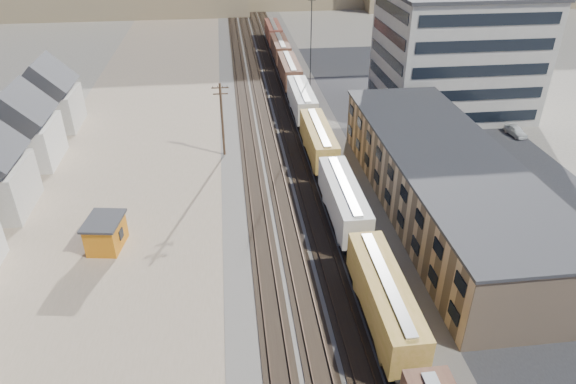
{
  "coord_description": "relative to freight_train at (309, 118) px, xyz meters",
  "views": [
    {
      "loc": [
        -7.55,
        -21.04,
        30.59
      ],
      "look_at": [
        -1.82,
        25.92,
        3.0
      ],
      "focal_mm": 32.0,
      "sensor_mm": 36.0,
      "label": 1
    }
  ],
  "objects": [
    {
      "name": "radio_mast",
      "position": [
        2.2,
        13.25,
        6.33
      ],
      "size": [
        1.2,
        0.16,
        18.0
      ],
      "color": "black",
      "rests_on": "ground"
    },
    {
      "name": "parked_car_blue",
      "position": [
        24.54,
        7.93,
        -2.11
      ],
      "size": [
        5.0,
        5.19,
        1.37
      ],
      "primitive_type": "imported",
      "rotation": [
        0.0,
        0.0,
        0.73
      ],
      "color": "navy",
      "rests_on": "ground"
    },
    {
      "name": "maintenance_shed",
      "position": [
        -24.16,
        -24.33,
        -1.15
      ],
      "size": [
        4.03,
        4.85,
        3.21
      ],
      "color": "#C26D12",
      "rests_on": "ground"
    },
    {
      "name": "dirt_yard",
      "position": [
        -23.8,
        -6.75,
        -2.78
      ],
      "size": [
        24.0,
        180.0,
        0.03
      ],
      "primitive_type": "cube",
      "color": "#7F7057",
      "rests_on": "ground"
    },
    {
      "name": "ballast_bed",
      "position": [
        -3.8,
        3.25,
        -2.76
      ],
      "size": [
        18.0,
        200.0,
        0.06
      ],
      "primitive_type": "cube",
      "color": "#4C4742",
      "rests_on": "ground"
    },
    {
      "name": "asphalt_lot",
      "position": [
        18.2,
        -11.75,
        -2.77
      ],
      "size": [
        26.0,
        120.0,
        0.04
      ],
      "primitive_type": "cube",
      "color": "#232326",
      "rests_on": "ground"
    },
    {
      "name": "warehouse",
      "position": [
        11.18,
        -21.75,
        0.86
      ],
      "size": [
        12.4,
        40.4,
        7.25
      ],
      "color": "tan",
      "rests_on": "ground"
    },
    {
      "name": "parked_car_far",
      "position": [
        29.93,
        -3.42,
        -2.09
      ],
      "size": [
        2.02,
        4.25,
        1.4
      ],
      "primitive_type": "imported",
      "rotation": [
        0.0,
        0.0,
        0.09
      ],
      "color": "silver",
      "rests_on": "ground"
    },
    {
      "name": "utility_pole_north",
      "position": [
        -12.3,
        -4.75,
        2.5
      ],
      "size": [
        2.2,
        0.32,
        10.0
      ],
      "color": "#382619",
      "rests_on": "ground"
    },
    {
      "name": "office_tower",
      "position": [
        24.15,
        8.21,
        6.47
      ],
      "size": [
        22.6,
        18.6,
        18.45
      ],
      "color": "#9E998E",
      "rests_on": "ground"
    },
    {
      "name": "rail_tracks",
      "position": [
        -4.35,
        3.25,
        -2.68
      ],
      "size": [
        11.4,
        200.0,
        0.24
      ],
      "color": "black",
      "rests_on": "ground"
    },
    {
      "name": "freight_train",
      "position": [
        0.0,
        0.0,
        0.0
      ],
      "size": [
        3.0,
        119.74,
        4.46
      ],
      "color": "black",
      "rests_on": "ground"
    }
  ]
}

